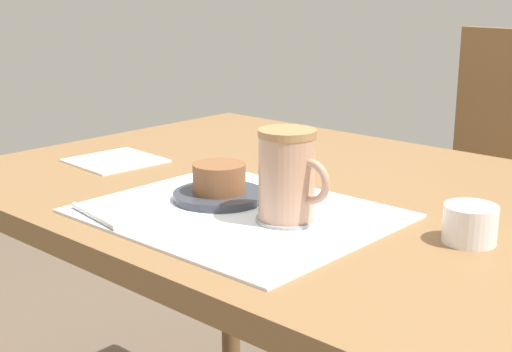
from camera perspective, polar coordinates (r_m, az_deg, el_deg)
The scene contains 10 objects.
dining_table at distance 1.18m, azimuth 6.20°, elevation -5.00°, with size 1.27×0.82×0.75m.
wooden_chair at distance 1.89m, azimuth 18.62°, elevation -2.57°, with size 0.45×0.45×0.96m.
placemat at distance 1.04m, azimuth -1.48°, elevation -2.99°, with size 0.42×0.35×0.00m, color white.
pastry_plate at distance 1.09m, azimuth -2.94°, elevation -1.58°, with size 0.14×0.14×0.01m, color #333842.
pastry at distance 1.09m, azimuth -2.96°, elevation -0.16°, with size 0.08×0.08×0.04m, color brown.
coffee_coaster at distance 1.00m, azimuth 2.43°, elevation -3.47°, with size 0.09×0.09×0.01m, color #99999E.
coffee_mug at distance 0.98m, azimuth 2.57°, elevation 0.12°, with size 0.11×0.08×0.13m.
teaspoon at distance 1.03m, azimuth -12.84°, elevation -3.11°, with size 0.01×0.01×0.13m, color silver.
paper_napkin at distance 1.37m, azimuth -11.19°, elevation 1.21°, with size 0.15×0.15×0.00m, color white.
sugar_bowl at distance 0.96m, azimuth 16.76°, elevation -3.70°, with size 0.07×0.07×0.05m, color white.
Camera 1 is at (0.64, -0.90, 1.08)m, focal length 50.00 mm.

